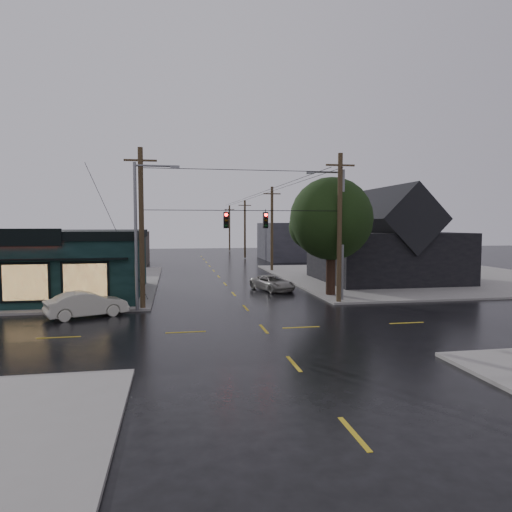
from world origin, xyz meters
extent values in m
plane|color=black|center=(0.00, 0.00, 0.00)|extent=(160.00, 160.00, 0.00)
cube|color=gray|center=(20.00, 20.00, 0.07)|extent=(28.00, 28.00, 0.15)
cube|color=black|center=(-15.00, 13.00, 2.25)|extent=(16.00, 12.00, 4.20)
cube|color=black|center=(-15.00, 13.00, 4.65)|extent=(16.30, 12.30, 0.60)
cube|color=black|center=(15.00, 17.00, 2.40)|extent=(12.00, 11.00, 4.50)
cylinder|color=black|center=(7.00, 9.56, 2.29)|extent=(0.70, 0.70, 4.28)
sphere|color=black|center=(7.00, 9.56, 5.82)|extent=(6.16, 6.16, 6.16)
cylinder|color=black|center=(0.00, 6.50, 6.30)|extent=(13.00, 0.04, 0.04)
cube|color=#383029|center=(-14.00, 40.00, 2.20)|extent=(12.00, 10.00, 4.40)
cube|color=#2C2C32|center=(16.00, 45.00, 2.80)|extent=(14.00, 12.00, 5.60)
imported|color=beige|center=(-9.57, 4.79, 0.75)|extent=(4.81, 3.36, 1.50)
imported|color=gray|center=(3.36, 13.28, 0.62)|extent=(3.49, 4.91, 1.24)
camera|label=1|loc=(-4.53, -22.80, 5.41)|focal=32.00mm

